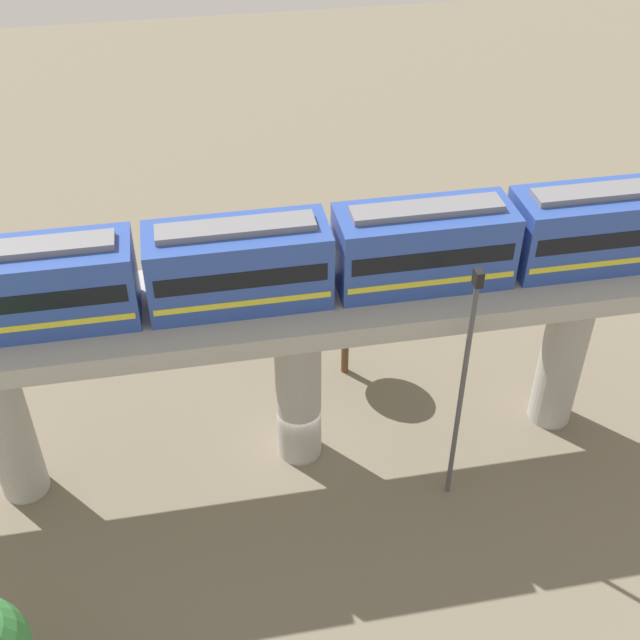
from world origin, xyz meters
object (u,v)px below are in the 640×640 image
Objects in this scene: train at (332,255)px; tree_near_viaduct at (346,307)px; parked_car_yellow at (421,291)px; parked_car_silver at (123,328)px; signal_post at (463,382)px; parked_car_orange at (270,313)px.

tree_near_viaduct is (-4.77, 1.65, -6.19)m from train.
train reaches higher than tree_near_viaduct.
parked_car_yellow is at bearing 144.15° from train.
parked_car_silver is 19.10m from signal_post.
parked_car_silver is (-9.21, -8.96, -9.36)m from train.
parked_car_yellow and parked_car_orange have the same top height.
parked_car_yellow is at bearing 168.88° from signal_post.
parked_car_silver is at bearing -133.50° from signal_post.
parked_car_yellow is 0.83× the size of tree_near_viaduct.
train is at bearing -128.13° from signal_post.
tree_near_viaduct is (4.34, 3.07, 3.17)m from parked_car_orange.
parked_car_yellow is 7.73m from tree_near_viaduct.
tree_near_viaduct reaches higher than parked_car_silver.
signal_post is (3.40, 4.33, -3.99)m from train.
signal_post is at bearing 58.81° from parked_car_silver.
train reaches higher than parked_car_yellow.
parked_car_orange is at bearing -155.30° from signal_post.
parked_car_silver is at bearing -85.11° from parked_car_orange.
parked_car_orange is 0.82× the size of tree_near_viaduct.
parked_car_orange is (0.11, 7.54, 0.00)m from parked_car_silver.
train is 13.13m from parked_car_orange.
parked_car_orange is at bearing -96.95° from parked_car_yellow.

